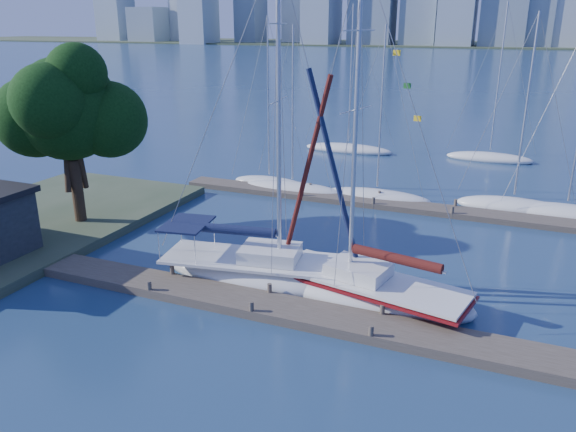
% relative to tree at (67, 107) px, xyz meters
% --- Properties ---
extents(ground, '(700.00, 700.00, 0.00)m').
position_rel_tree_xyz_m(ground, '(14.04, -4.99, -7.16)').
color(ground, navy).
rests_on(ground, ground).
extents(near_dock, '(26.00, 2.00, 0.40)m').
position_rel_tree_xyz_m(near_dock, '(14.04, -4.99, -6.96)').
color(near_dock, '#433C31').
rests_on(near_dock, ground).
extents(far_dock, '(30.00, 1.80, 0.36)m').
position_rel_tree_xyz_m(far_dock, '(16.04, 11.01, -6.98)').
color(far_dock, '#433C31').
rests_on(far_dock, ground).
extents(shore, '(12.00, 22.00, 0.50)m').
position_rel_tree_xyz_m(shore, '(-2.96, -1.99, -6.91)').
color(shore, '#38472D').
rests_on(shore, ground).
extents(far_shore, '(800.00, 100.00, 1.50)m').
position_rel_tree_xyz_m(far_shore, '(14.04, 315.01, -7.16)').
color(far_shore, '#38472D').
rests_on(far_shore, ground).
extents(tree, '(7.94, 7.25, 10.62)m').
position_rel_tree_xyz_m(tree, '(0.00, 0.00, 0.00)').
color(tree, black).
rests_on(tree, ground).
extents(sailboat_navy, '(9.87, 4.59, 15.12)m').
position_rel_tree_xyz_m(sailboat_navy, '(12.63, -2.44, -6.06)').
color(sailboat_navy, silver).
rests_on(sailboat_navy, ground).
extents(sailboat_maroon, '(9.38, 4.66, 14.78)m').
position_rel_tree_xyz_m(sailboat_maroon, '(18.13, -2.51, -6.04)').
color(sailboat_maroon, silver).
rests_on(sailboat_maroon, ground).
extents(bg_boat_0, '(5.93, 3.63, 12.34)m').
position_rel_tree_xyz_m(bg_boat_0, '(6.39, 12.80, -6.92)').
color(bg_boat_0, silver).
rests_on(bg_boat_0, ground).
extents(bg_boat_1, '(7.78, 5.09, 11.80)m').
position_rel_tree_xyz_m(bg_boat_1, '(8.69, 11.80, -6.92)').
color(bg_boat_1, silver).
rests_on(bg_boat_1, ground).
extents(bg_boat_2, '(7.65, 4.96, 11.80)m').
position_rel_tree_xyz_m(bg_boat_2, '(14.75, 12.29, -6.92)').
color(bg_boat_2, silver).
rests_on(bg_boat_2, ground).
extents(bg_boat_3, '(7.16, 2.69, 12.58)m').
position_rel_tree_xyz_m(bg_boat_3, '(23.48, 13.39, -6.89)').
color(bg_boat_3, silver).
rests_on(bg_boat_3, ground).
extents(bg_boat_4, '(8.44, 4.67, 13.61)m').
position_rel_tree_xyz_m(bg_boat_4, '(26.61, 13.19, -6.89)').
color(bg_boat_4, silver).
rests_on(bg_boat_4, ground).
extents(bg_boat_6, '(8.60, 3.02, 13.48)m').
position_rel_tree_xyz_m(bg_boat_6, '(8.51, 26.29, -6.91)').
color(bg_boat_6, silver).
rests_on(bg_boat_6, ground).
extents(bg_boat_7, '(7.50, 2.55, 13.53)m').
position_rel_tree_xyz_m(bg_boat_7, '(21.13, 27.53, -6.90)').
color(bg_boat_7, silver).
rests_on(bg_boat_7, ground).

